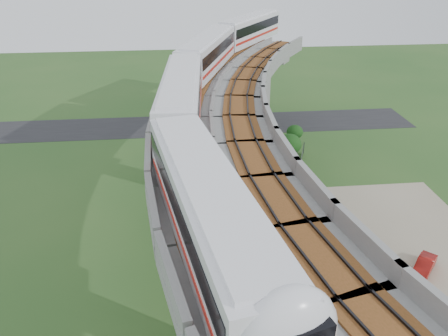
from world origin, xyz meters
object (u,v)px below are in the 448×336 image
Objects in this scene: car_white at (349,306)px; metro_train at (219,74)px; car_red at (424,265)px; car_dark at (355,240)px.

metro_train is at bearing 90.88° from car_white.
car_white is (7.28, -16.56, -11.72)m from metro_train.
metro_train is 22.81m from car_red.
car_dark is at bearing -177.18° from car_red.
metro_train is 18.55× the size of car_red.
car_dark reaches higher than car_white.
car_red is 5.44m from car_dark.
car_white is 0.75× the size of car_dark.
car_dark is (3.11, 7.00, 0.08)m from car_white.
car_white is 0.99× the size of car_red.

